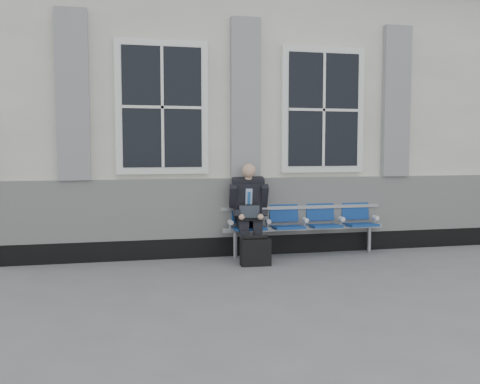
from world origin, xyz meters
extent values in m
plane|color=slate|center=(0.00, 0.00, 0.00)|extent=(70.00, 70.00, 0.00)
cube|color=silver|center=(0.00, 3.50, 2.10)|extent=(14.00, 4.00, 4.20)
cube|color=gray|center=(0.00, 3.50, 4.32)|extent=(14.40, 4.40, 0.24)
cube|color=black|center=(0.00, 1.47, 0.15)|extent=(14.00, 0.10, 0.30)
cube|color=silver|center=(0.00, 1.46, 0.75)|extent=(14.00, 0.08, 0.90)
cube|color=gray|center=(-3.40, 1.44, 2.40)|extent=(0.45, 0.14, 2.40)
cube|color=gray|center=(-0.90, 1.44, 2.40)|extent=(0.45, 0.14, 2.40)
cube|color=gray|center=(1.60, 1.44, 2.40)|extent=(0.45, 0.14, 2.40)
cube|color=white|center=(-2.15, 1.46, 2.25)|extent=(1.35, 0.10, 1.95)
cube|color=black|center=(-2.15, 1.41, 2.25)|extent=(1.15, 0.02, 1.75)
cube|color=white|center=(0.35, 1.46, 2.25)|extent=(1.35, 0.10, 1.95)
cube|color=black|center=(0.35, 1.41, 2.25)|extent=(1.15, 0.02, 1.75)
cube|color=#9EA0A3|center=(0.01, 1.30, 0.42)|extent=(2.60, 0.07, 0.07)
cube|color=#9EA0A3|center=(0.01, 1.42, 0.73)|extent=(2.60, 0.05, 0.05)
cylinder|color=#9EA0A3|center=(-1.09, 1.30, 0.20)|extent=(0.06, 0.06, 0.39)
cylinder|color=#9EA0A3|center=(1.11, 1.30, 0.20)|extent=(0.06, 0.06, 0.39)
cube|color=navy|center=(-0.89, 1.22, 0.45)|extent=(0.46, 0.42, 0.07)
cube|color=navy|center=(-0.89, 1.43, 0.71)|extent=(0.46, 0.10, 0.40)
cube|color=navy|center=(-0.29, 1.22, 0.45)|extent=(0.46, 0.42, 0.07)
cube|color=navy|center=(-0.29, 1.43, 0.71)|extent=(0.46, 0.10, 0.40)
cube|color=navy|center=(0.31, 1.22, 0.45)|extent=(0.46, 0.42, 0.07)
cube|color=navy|center=(0.31, 1.43, 0.71)|extent=(0.46, 0.10, 0.40)
cube|color=navy|center=(0.91, 1.22, 0.45)|extent=(0.46, 0.42, 0.07)
cube|color=navy|center=(0.91, 1.43, 0.71)|extent=(0.46, 0.10, 0.40)
cylinder|color=white|center=(-1.17, 1.25, 0.55)|extent=(0.07, 0.12, 0.07)
cylinder|color=white|center=(-0.59, 1.25, 0.55)|extent=(0.07, 0.12, 0.07)
cylinder|color=white|center=(0.01, 1.25, 0.55)|extent=(0.07, 0.12, 0.07)
cylinder|color=white|center=(0.61, 1.25, 0.55)|extent=(0.07, 0.12, 0.07)
cylinder|color=white|center=(1.19, 1.25, 0.55)|extent=(0.07, 0.12, 0.07)
cube|color=black|center=(-1.04, 0.86, 0.04)|extent=(0.14, 0.27, 0.09)
cube|color=black|center=(-0.85, 0.84, 0.04)|extent=(0.14, 0.27, 0.09)
cube|color=black|center=(-1.04, 0.92, 0.25)|extent=(0.13, 0.14, 0.47)
cube|color=black|center=(-0.84, 0.90, 0.25)|extent=(0.13, 0.14, 0.47)
cube|color=black|center=(-1.01, 1.14, 0.54)|extent=(0.19, 0.46, 0.14)
cube|color=black|center=(-0.81, 1.11, 0.54)|extent=(0.19, 0.46, 0.14)
cube|color=black|center=(-0.89, 1.32, 0.86)|extent=(0.45, 0.38, 0.62)
cube|color=#B8CAF2|center=(-0.90, 1.20, 0.88)|extent=(0.11, 0.10, 0.35)
cube|color=#2463AB|center=(-0.90, 1.19, 0.86)|extent=(0.05, 0.08, 0.29)
cube|color=black|center=(-0.89, 1.29, 1.16)|extent=(0.50, 0.29, 0.14)
cylinder|color=#D5A585|center=(-0.90, 1.24, 1.23)|extent=(0.11, 0.11, 0.10)
sphere|color=#D5A585|center=(-0.90, 1.18, 1.33)|extent=(0.21, 0.21, 0.21)
cube|color=black|center=(-1.13, 1.25, 0.94)|extent=(0.13, 0.29, 0.37)
cube|color=black|center=(-0.66, 1.19, 0.94)|extent=(0.13, 0.29, 0.37)
cube|color=black|center=(-1.12, 1.07, 0.71)|extent=(0.13, 0.31, 0.14)
cube|color=black|center=(-0.73, 1.02, 0.71)|extent=(0.13, 0.31, 0.14)
sphere|color=#D5A585|center=(-1.07, 0.93, 0.67)|extent=(0.09, 0.09, 0.09)
sphere|color=#D5A585|center=(-0.80, 0.89, 0.67)|extent=(0.09, 0.09, 0.09)
cube|color=black|center=(-0.93, 0.99, 0.62)|extent=(0.35, 0.26, 0.02)
cube|color=black|center=(-0.91, 1.10, 0.72)|extent=(0.33, 0.13, 0.21)
cube|color=black|center=(-0.91, 1.09, 0.72)|extent=(0.30, 0.10, 0.18)
cube|color=black|center=(-0.92, 0.71, 0.19)|extent=(0.43, 0.19, 0.38)
cylinder|color=black|center=(-0.92, 0.71, 0.40)|extent=(0.34, 0.08, 0.07)
camera|label=1|loc=(-2.78, -6.49, 1.66)|focal=40.00mm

